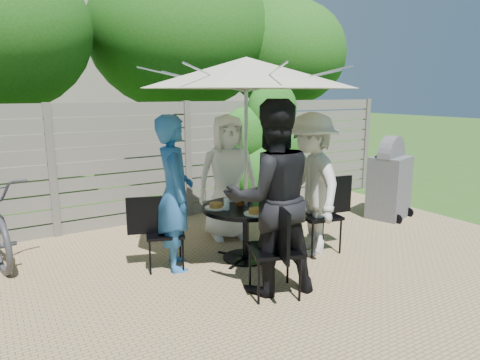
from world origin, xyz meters
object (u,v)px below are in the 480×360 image
umbrella (246,73)px  chair_front (275,268)px  patio_table (246,223)px  plate_front (256,212)px  syrup_jug (240,199)px  chair_back (225,217)px  plate_extra (269,209)px  chair_right (319,230)px  glass_front (262,205)px  chair_left (164,247)px  glass_back (231,196)px  plate_right (275,202)px  person_back (228,178)px  coffee_cup (248,196)px  person_left (175,194)px  person_front (271,198)px  plate_left (216,206)px  plate_back (237,197)px  glass_left (227,204)px  person_right (311,185)px  bbq_grill (390,181)px

umbrella → chair_front: umbrella is taller
patio_table → chair_front: chair_front is taller
plate_front → syrup_jug: bearing=83.4°
chair_back → plate_extra: 1.35m
chair_right → glass_front: 1.01m
chair_left → glass_back: (0.90, 0.03, 0.48)m
patio_table → plate_right: (0.35, -0.09, 0.23)m
person_back → chair_left: (-1.15, -0.55, -0.59)m
chair_left → coffee_cup: size_ratio=7.14×
person_left → person_back: bearing=-45.0°
person_front → glass_back: (0.18, 1.08, -0.22)m
umbrella → person_back: bearing=75.1°
chair_left → chair_front: (0.68, -1.18, 0.03)m
patio_table → chair_right: size_ratio=1.31×
plate_left → plate_back: bearing=30.1°
glass_left → glass_front: same height
coffee_cup → person_left: bearing=178.4°
coffee_cup → glass_left: bearing=-152.8°
person_right → glass_front: 0.78m
person_left → plate_extra: (0.90, -0.55, -0.18)m
person_right → plate_back: person_right is taller
plate_back → glass_front: glass_front is taller
person_right → coffee_cup: 0.78m
chair_left → person_right: bearing=3.6°
plate_front → glass_left: size_ratio=1.86×
chair_right → plate_right: bearing=-4.9°
chair_front → plate_front: bearing=5.9°
bbq_grill → plate_extra: bearing=174.4°
plate_extra → bbq_grill: bbq_grill is taller
chair_front → plate_left: bearing=26.4°
chair_back → plate_extra: (-0.15, -1.27, 0.43)m
glass_left → syrup_jug: 0.25m
plate_left → person_back: bearing=51.6°
person_right → chair_front: bearing=-40.7°
glass_back → chair_left: bearing=-178.2°
chair_back → glass_left: size_ratio=6.30×
coffee_cup → bbq_grill: bbq_grill is taller
chair_front → plate_back: bearing=5.9°
umbrella → coffee_cup: size_ratio=24.82×
chair_back → plate_back: 0.74m
plate_back → plate_right: size_ratio=1.00×
chair_front → syrup_jug: (0.21, 1.00, 0.46)m
chair_right → plate_extra: bearing=15.9°
chair_back → glass_back: bearing=-14.7°
person_right → plate_right: size_ratio=6.73×
person_front → chair_right: 1.44m
chair_back → glass_back: chair_back is taller
plate_left → coffee_cup: (0.50, 0.09, 0.04)m
person_back → umbrella: bearing=-90.0°
chair_front → glass_left: size_ratio=6.89×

